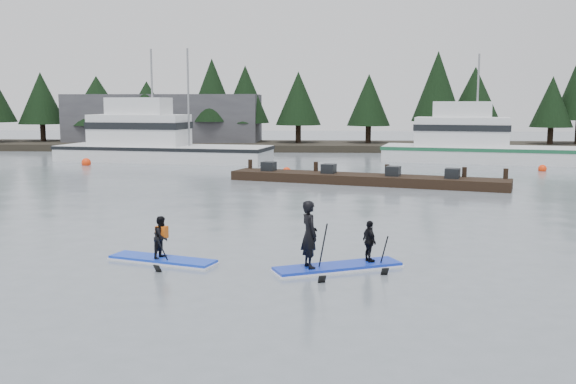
# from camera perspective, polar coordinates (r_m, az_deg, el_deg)

# --- Properties ---
(ground) EXTENTS (160.00, 160.00, 0.00)m
(ground) POSITION_cam_1_polar(r_m,az_deg,el_deg) (17.19, -1.17, -6.42)
(ground) COLOR slate
(ground) RESTS_ON ground
(far_shore) EXTENTS (70.00, 8.00, 0.60)m
(far_shore) POSITION_cam_1_polar(r_m,az_deg,el_deg) (58.75, 2.05, 4.11)
(far_shore) COLOR #2D281E
(far_shore) RESTS_ON ground
(treeline) EXTENTS (60.00, 4.00, 8.00)m
(treeline) POSITION_cam_1_polar(r_m,az_deg,el_deg) (58.77, 2.05, 3.81)
(treeline) COLOR black
(treeline) RESTS_ON ground
(waterfront_building) EXTENTS (18.00, 6.00, 5.00)m
(waterfront_building) POSITION_cam_1_polar(r_m,az_deg,el_deg) (62.53, -10.91, 6.22)
(waterfront_building) COLOR #4C4C51
(waterfront_building) RESTS_ON ground
(fishing_boat_large) EXTENTS (16.02, 6.90, 9.00)m
(fishing_boat_large) POSITION_cam_1_polar(r_m,az_deg,el_deg) (47.99, -11.53, 3.52)
(fishing_boat_large) COLOR silver
(fishing_boat_large) RESTS_ON ground
(fishing_boat_medium) EXTENTS (14.99, 7.28, 8.60)m
(fishing_boat_medium) POSITION_cam_1_polar(r_m,az_deg,el_deg) (48.19, 16.67, 3.29)
(fishing_boat_medium) COLOR silver
(fishing_boat_medium) RESTS_ON ground
(floating_dock) EXTENTS (14.62, 6.38, 0.49)m
(floating_dock) POSITION_cam_1_polar(r_m,az_deg,el_deg) (34.03, 6.84, 1.13)
(floating_dock) COLOR black
(floating_dock) RESTS_ON ground
(buoy_b) EXTENTS (0.53, 0.53, 0.53)m
(buoy_b) POSITION_cam_1_polar(r_m,az_deg,el_deg) (38.48, -0.12, 1.61)
(buoy_b) COLOR #FF370C
(buoy_b) RESTS_ON ground
(buoy_c) EXTENTS (0.52, 0.52, 0.52)m
(buoy_c) POSITION_cam_1_polar(r_m,az_deg,el_deg) (43.16, 21.67, 1.74)
(buoy_c) COLOR #FF370C
(buoy_c) RESTS_ON ground
(buoy_a) EXTENTS (0.64, 0.64, 0.64)m
(buoy_a) POSITION_cam_1_polar(r_m,az_deg,el_deg) (45.92, -17.49, 2.28)
(buoy_a) COLOR #FF370C
(buoy_a) RESTS_ON ground
(paddleboard_solo) EXTENTS (3.08, 1.66, 1.76)m
(paddleboard_solo) POSITION_cam_1_polar(r_m,az_deg,el_deg) (17.67, -11.12, -4.84)
(paddleboard_solo) COLOR blue
(paddleboard_solo) RESTS_ON ground
(paddleboard_duo) EXTENTS (3.40, 2.07, 2.36)m
(paddleboard_duo) POSITION_cam_1_polar(r_m,az_deg,el_deg) (16.50, 3.87, -4.87)
(paddleboard_duo) COLOR #142FBB
(paddleboard_duo) RESTS_ON ground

